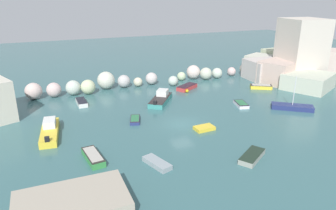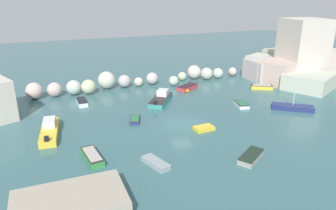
{
  "view_description": "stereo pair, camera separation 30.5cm",
  "coord_description": "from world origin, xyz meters",
  "px_view_note": "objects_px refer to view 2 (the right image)",
  "views": [
    {
      "loc": [
        -14.94,
        -30.43,
        14.39
      ],
      "look_at": [
        0.0,
        4.24,
        1.0
      ],
      "focal_mm": 33.38,
      "sensor_mm": 36.0,
      "label": 1
    },
    {
      "loc": [
        -14.66,
        -30.55,
        14.39
      ],
      "look_at": [
        0.0,
        4.24,
        1.0
      ],
      "focal_mm": 33.38,
      "sensor_mm": 36.0,
      "label": 2
    }
  ],
  "objects_px": {
    "moored_boat_7": "(262,87)",
    "moored_boat_11": "(241,104)",
    "stone_dock": "(70,205)",
    "moored_boat_1": "(161,99)",
    "channel_buoy": "(188,91)",
    "moored_boat_9": "(156,163)",
    "moored_boat_2": "(50,130)",
    "moored_boat_10": "(204,128)",
    "moored_boat_4": "(92,156)",
    "moored_boat_5": "(293,107)",
    "moored_boat_6": "(82,102)",
    "moored_boat_3": "(135,119)",
    "moored_boat_8": "(188,87)",
    "moored_boat_0": "(251,157)"
  },
  "relations": [
    {
      "from": "moored_boat_7",
      "to": "moored_boat_11",
      "type": "bearing_deg",
      "value": -112.89
    },
    {
      "from": "stone_dock",
      "to": "moored_boat_1",
      "type": "height_order",
      "value": "moored_boat_1"
    },
    {
      "from": "channel_buoy",
      "to": "moored_boat_11",
      "type": "height_order",
      "value": "channel_buoy"
    },
    {
      "from": "moored_boat_1",
      "to": "moored_boat_9",
      "type": "bearing_deg",
      "value": -166.35
    },
    {
      "from": "moored_boat_1",
      "to": "stone_dock",
      "type": "bearing_deg",
      "value": -179.7
    },
    {
      "from": "moored_boat_2",
      "to": "moored_boat_10",
      "type": "bearing_deg",
      "value": -101.7
    },
    {
      "from": "moored_boat_4",
      "to": "moored_boat_9",
      "type": "relative_size",
      "value": 1.19
    },
    {
      "from": "stone_dock",
      "to": "moored_boat_5",
      "type": "relative_size",
      "value": 1.48
    },
    {
      "from": "moored_boat_2",
      "to": "moored_boat_6",
      "type": "xyz_separation_m",
      "value": [
        4.69,
        8.8,
        -0.21
      ]
    },
    {
      "from": "moored_boat_3",
      "to": "moored_boat_11",
      "type": "height_order",
      "value": "moored_boat_11"
    },
    {
      "from": "moored_boat_8",
      "to": "moored_boat_3",
      "type": "bearing_deg",
      "value": -171.36
    },
    {
      "from": "moored_boat_1",
      "to": "moored_boat_11",
      "type": "bearing_deg",
      "value": -84.69
    },
    {
      "from": "moored_boat_3",
      "to": "moored_boat_8",
      "type": "xyz_separation_m",
      "value": [
        11.81,
        9.69,
        0.1
      ]
    },
    {
      "from": "moored_boat_1",
      "to": "moored_boat_3",
      "type": "distance_m",
      "value": 7.75
    },
    {
      "from": "stone_dock",
      "to": "moored_boat_0",
      "type": "distance_m",
      "value": 16.32
    },
    {
      "from": "channel_buoy",
      "to": "moored_boat_10",
      "type": "distance_m",
      "value": 14.25
    },
    {
      "from": "moored_boat_1",
      "to": "moored_boat_6",
      "type": "distance_m",
      "value": 11.03
    },
    {
      "from": "moored_boat_0",
      "to": "moored_boat_5",
      "type": "distance_m",
      "value": 15.87
    },
    {
      "from": "moored_boat_3",
      "to": "moored_boat_9",
      "type": "xyz_separation_m",
      "value": [
        -1.32,
        -10.58,
        -0.0
      ]
    },
    {
      "from": "moored_boat_0",
      "to": "stone_dock",
      "type": "bearing_deg",
      "value": -27.55
    },
    {
      "from": "moored_boat_0",
      "to": "moored_boat_10",
      "type": "relative_size",
      "value": 1.61
    },
    {
      "from": "moored_boat_2",
      "to": "moored_boat_9",
      "type": "height_order",
      "value": "moored_boat_2"
    },
    {
      "from": "moored_boat_11",
      "to": "moored_boat_2",
      "type": "bearing_deg",
      "value": -74.8
    },
    {
      "from": "moored_boat_0",
      "to": "moored_boat_3",
      "type": "height_order",
      "value": "moored_boat_0"
    },
    {
      "from": "moored_boat_7",
      "to": "channel_buoy",
      "type": "bearing_deg",
      "value": -161.57
    },
    {
      "from": "moored_boat_1",
      "to": "moored_boat_5",
      "type": "distance_m",
      "value": 17.74
    },
    {
      "from": "moored_boat_2",
      "to": "moored_boat_9",
      "type": "xyz_separation_m",
      "value": [
        8.31,
        -10.57,
        -0.29
      ]
    },
    {
      "from": "moored_boat_6",
      "to": "moored_boat_0",
      "type": "bearing_deg",
      "value": -151.36
    },
    {
      "from": "channel_buoy",
      "to": "moored_boat_5",
      "type": "relative_size",
      "value": 0.1
    },
    {
      "from": "stone_dock",
      "to": "moored_boat_4",
      "type": "bearing_deg",
      "value": 68.59
    },
    {
      "from": "moored_boat_5",
      "to": "moored_boat_6",
      "type": "bearing_deg",
      "value": -169.18
    },
    {
      "from": "moored_boat_1",
      "to": "moored_boat_7",
      "type": "bearing_deg",
      "value": -53.73
    },
    {
      "from": "moored_boat_5",
      "to": "moored_boat_8",
      "type": "height_order",
      "value": "moored_boat_5"
    },
    {
      "from": "moored_boat_2",
      "to": "moored_boat_7",
      "type": "distance_m",
      "value": 33.02
    },
    {
      "from": "moored_boat_2",
      "to": "moored_boat_5",
      "type": "xyz_separation_m",
      "value": [
        30.08,
        -4.21,
        -0.2
      ]
    },
    {
      "from": "moored_boat_3",
      "to": "moored_boat_4",
      "type": "relative_size",
      "value": 0.74
    },
    {
      "from": "moored_boat_11",
      "to": "moored_boat_5",
      "type": "bearing_deg",
      "value": 71.16
    },
    {
      "from": "moored_boat_4",
      "to": "moored_boat_7",
      "type": "distance_m",
      "value": 31.92
    },
    {
      "from": "channel_buoy",
      "to": "moored_boat_3",
      "type": "bearing_deg",
      "value": -143.84
    },
    {
      "from": "moored_boat_2",
      "to": "moored_boat_8",
      "type": "distance_m",
      "value": 23.54
    },
    {
      "from": "moored_boat_3",
      "to": "moored_boat_5",
      "type": "relative_size",
      "value": 0.54
    },
    {
      "from": "moored_boat_7",
      "to": "moored_boat_1",
      "type": "bearing_deg",
      "value": -148.86
    },
    {
      "from": "moored_boat_0",
      "to": "moored_boat_1",
      "type": "height_order",
      "value": "moored_boat_1"
    },
    {
      "from": "moored_boat_4",
      "to": "moored_boat_6",
      "type": "bearing_deg",
      "value": -11.24
    },
    {
      "from": "moored_boat_8",
      "to": "moored_boat_11",
      "type": "height_order",
      "value": "moored_boat_8"
    },
    {
      "from": "moored_boat_0",
      "to": "moored_boat_4",
      "type": "relative_size",
      "value": 0.96
    },
    {
      "from": "moored_boat_7",
      "to": "moored_boat_0",
      "type": "bearing_deg",
      "value": -99.17
    },
    {
      "from": "moored_boat_3",
      "to": "moored_boat_2",
      "type": "bearing_deg",
      "value": -70.67
    },
    {
      "from": "moored_boat_9",
      "to": "moored_boat_5",
      "type": "bearing_deg",
      "value": 88.8
    },
    {
      "from": "moored_boat_8",
      "to": "moored_boat_9",
      "type": "relative_size",
      "value": 1.29
    }
  ]
}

